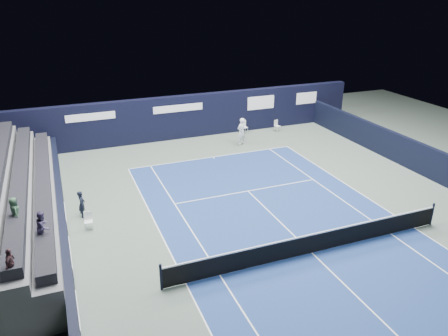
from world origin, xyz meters
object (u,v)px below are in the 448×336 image
(line_judge_chair, at_px, (88,219))
(tennis_net, at_px, (313,243))
(folding_chair_back_a, at_px, (244,124))
(folding_chair_back_b, at_px, (277,125))
(tennis_player, at_px, (241,131))

(line_judge_chair, bearing_deg, tennis_net, -28.00)
(folding_chair_back_a, bearing_deg, line_judge_chair, -143.12)
(folding_chair_back_b, height_order, line_judge_chair, folding_chair_back_b)
(tennis_player, bearing_deg, folding_chair_back_b, 25.72)
(folding_chair_back_a, xyz_separation_m, tennis_player, (-1.24, -2.37, 0.31))
(tennis_net, xyz_separation_m, tennis_player, (2.72, 13.50, 0.44))
(folding_chair_back_b, relative_size, tennis_player, 0.46)
(folding_chair_back_b, xyz_separation_m, line_judge_chair, (-14.88, -9.80, -0.03))
(line_judge_chair, bearing_deg, folding_chair_back_b, 38.58)
(folding_chair_back_a, distance_m, tennis_player, 2.70)
(folding_chair_back_b, height_order, tennis_net, tennis_net)
(folding_chair_back_a, distance_m, tennis_net, 16.36)
(folding_chair_back_b, distance_m, line_judge_chair, 17.82)
(folding_chair_back_a, xyz_separation_m, folding_chair_back_b, (2.51, -0.56, -0.14))
(line_judge_chair, xyz_separation_m, tennis_player, (11.13, 7.99, 0.48))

